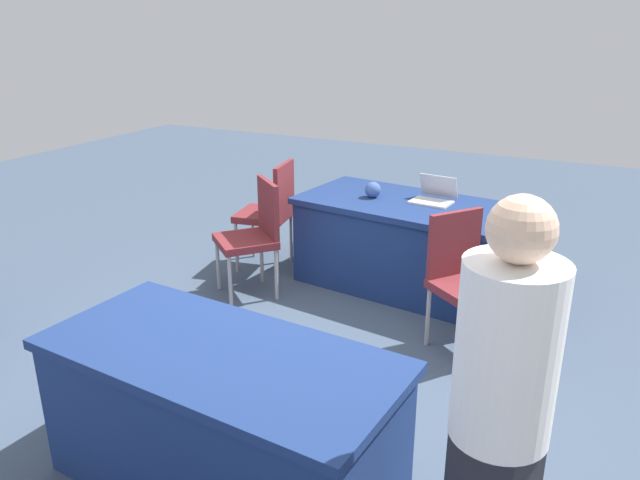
# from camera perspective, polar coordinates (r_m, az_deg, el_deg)

# --- Properties ---
(ground_plane) EXTENTS (14.40, 14.40, 0.00)m
(ground_plane) POSITION_cam_1_polar(r_m,az_deg,el_deg) (4.07, -0.70, -11.98)
(ground_plane) COLOR #3D4C60
(table_foreground) EXTENTS (1.94, 1.12, 0.74)m
(table_foreground) POSITION_cam_1_polar(r_m,az_deg,el_deg) (5.15, 8.35, -0.47)
(table_foreground) COLOR navy
(table_foreground) RESTS_ON ground
(table_mid_right) EXTENTS (1.75, 0.92, 0.74)m
(table_mid_right) POSITION_cam_1_polar(r_m,az_deg,el_deg) (3.05, -8.99, -16.04)
(table_mid_right) COLOR navy
(table_mid_right) RESTS_ON ground
(chair_near_front) EXTENTS (0.51, 0.51, 0.97)m
(chair_near_front) POSITION_cam_1_polar(r_m,az_deg,el_deg) (5.46, -4.57, 2.97)
(chair_near_front) COLOR #9E9993
(chair_near_front) RESTS_ON ground
(chair_tucked_right) EXTENTS (0.62, 0.62, 0.94)m
(chair_tucked_right) POSITION_cam_1_polar(r_m,az_deg,el_deg) (4.21, 13.25, -3.15)
(chair_tucked_right) COLOR #9E9993
(chair_tucked_right) RESTS_ON ground
(chair_aisle) EXTENTS (0.62, 0.62, 0.94)m
(chair_aisle) POSITION_cam_1_polar(r_m,az_deg,el_deg) (4.95, -6.16, 0.81)
(chair_aisle) COLOR #9E9993
(chair_aisle) RESTS_ON ground
(person_presenter) EXTENTS (0.46, 0.46, 1.66)m
(person_presenter) POSITION_cam_1_polar(r_m,az_deg,el_deg) (2.24, 16.41, -14.38)
(person_presenter) COLOR #26262D
(person_presenter) RESTS_ON ground
(laptop_silver) EXTENTS (0.34, 0.32, 0.21)m
(laptop_silver) POSITION_cam_1_polar(r_m,az_deg,el_deg) (5.08, 10.47, 3.93)
(laptop_silver) COLOR silver
(laptop_silver) RESTS_ON table_foreground
(yarn_ball) EXTENTS (0.13, 0.13, 0.13)m
(yarn_ball) POSITION_cam_1_polar(r_m,az_deg,el_deg) (5.13, 4.92, 4.67)
(yarn_ball) COLOR #3F5999
(yarn_ball) RESTS_ON table_foreground
(scissors_red) EXTENTS (0.06, 0.18, 0.01)m
(scissors_red) POSITION_cam_1_polar(r_m,az_deg,el_deg) (4.75, 13.22, 2.15)
(scissors_red) COLOR red
(scissors_red) RESTS_ON table_foreground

